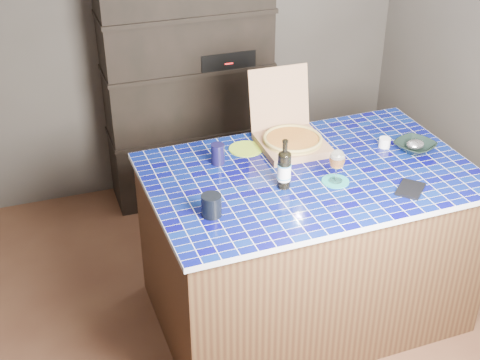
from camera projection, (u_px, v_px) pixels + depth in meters
name	position (u px, v px, depth m)	size (l,w,h in m)	color
room	(263.00, 131.00, 3.48)	(3.50, 3.50, 3.50)	brown
shelving_unit	(189.00, 84.00, 4.89)	(1.20, 0.41, 1.80)	black
kitchen_island	(306.00, 244.00, 3.90)	(1.81, 1.17, 0.98)	#4D351E
pizza_box	(291.00, 137.00, 3.88)	(0.37, 0.46, 0.41)	#96674D
mead_bottle	(284.00, 169.00, 3.46)	(0.07, 0.07, 0.28)	black
teal_trivet	(335.00, 181.00, 3.56)	(0.15, 0.15, 0.01)	#19847E
wine_glass	(337.00, 160.00, 3.49)	(0.08, 0.08, 0.19)	white
tumbler	(211.00, 205.00, 3.26)	(0.10, 0.10, 0.11)	black
dvd_case	(411.00, 189.00, 3.49)	(0.12, 0.17, 0.01)	black
bowl	(415.00, 146.00, 3.85)	(0.22, 0.22, 0.05)	black
foil_contents	(415.00, 144.00, 3.84)	(0.11, 0.09, 0.05)	silver
white_jar	(385.00, 142.00, 3.89)	(0.07, 0.07, 0.06)	white
navy_cup	(218.00, 154.00, 3.70)	(0.08, 0.08, 0.12)	black
green_trivet	(246.00, 149.00, 3.88)	(0.20, 0.20, 0.01)	#9EC72A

